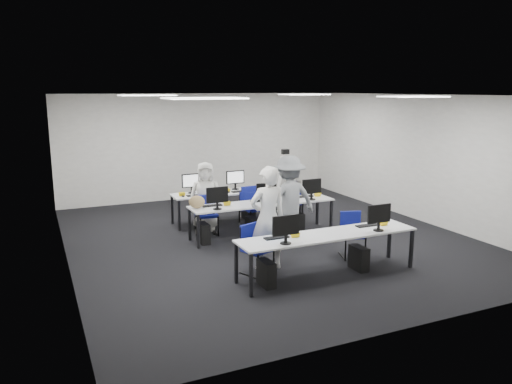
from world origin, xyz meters
name	(u,v)px	position (x,y,z in m)	size (l,w,h in m)	color
room	(267,168)	(0.00, 0.00, 1.50)	(9.00, 9.02, 3.00)	black
ceiling_panels	(267,96)	(0.00, 0.00, 2.98)	(5.20, 4.60, 0.02)	white
desk_front	(328,237)	(0.00, -2.40, 0.68)	(3.20, 0.70, 0.73)	silver
desk_mid	(263,205)	(0.00, 0.20, 0.68)	(3.20, 0.70, 0.73)	silver
desk_back	(238,193)	(0.00, 1.60, 0.68)	(3.20, 0.70, 0.73)	silver
equipment_front	(318,257)	(-0.19, -2.42, 0.36)	(2.51, 0.41, 1.19)	#0D48B1
equipment_mid	(255,220)	(-0.19, 0.18, 0.36)	(2.91, 0.41, 1.19)	white
equipment_back	(245,205)	(0.19, 1.62, 0.36)	(2.91, 0.41, 1.19)	white
chair_0	(257,259)	(-1.07, -1.85, 0.27)	(0.56, 0.58, 0.86)	navy
chair_1	(352,243)	(0.94, -1.78, 0.27)	(0.54, 0.56, 0.85)	navy
chair_2	(208,222)	(-1.06, 0.77, 0.27)	(0.47, 0.51, 0.85)	navy
chair_3	(254,216)	(0.03, 0.71, 0.30)	(0.49, 0.53, 0.96)	navy
chair_4	(290,210)	(1.01, 0.86, 0.31)	(0.49, 0.54, 0.98)	navy
chair_5	(204,220)	(-1.08, 0.93, 0.28)	(0.53, 0.56, 0.88)	navy
chair_6	(248,215)	(0.00, 1.01, 0.27)	(0.54, 0.57, 0.84)	navy
chair_7	(290,209)	(1.12, 1.05, 0.28)	(0.56, 0.59, 0.90)	navy
handbag	(197,202)	(-1.45, 0.28, 0.86)	(0.33, 0.21, 0.27)	#94844C
student_0	(268,218)	(-0.78, -1.68, 0.92)	(0.67, 0.44, 1.84)	beige
student_1	(283,190)	(0.82, 0.83, 0.81)	(0.79, 0.61, 1.62)	beige
student_2	(206,196)	(-0.97, 1.14, 0.77)	(0.75, 0.49, 1.54)	beige
student_3	(286,191)	(0.92, 0.87, 0.79)	(0.93, 0.39, 1.58)	beige
photographer	(289,200)	(0.27, -0.48, 0.91)	(1.17, 0.67, 1.81)	slate
dslr_camera	(285,152)	(0.27, -0.30, 1.87)	(0.14, 0.18, 0.10)	black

